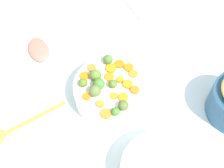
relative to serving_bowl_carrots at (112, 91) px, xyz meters
The scene contains 29 objects.
tabletop 0.05m from the serving_bowl_carrots, 22.85° to the right, with size 2.40×2.40×0.02m, color white.
serving_bowl_carrots is the anchor object (origin of this frame).
carrot_slice_0 0.06m from the serving_bowl_carrots, 83.61° to the right, with size 0.04×0.04×0.01m, color orange.
carrot_slice_1 0.11m from the serving_bowl_carrots, 138.60° to the right, with size 0.04×0.04×0.01m, color orange.
carrot_slice_2 0.07m from the serving_bowl_carrots, behind, with size 0.04×0.04×0.01m, color orange.
carrot_slice_3 0.08m from the serving_bowl_carrots, 96.38° to the right, with size 0.04×0.04×0.01m, color orange.
carrot_slice_4 0.08m from the serving_bowl_carrots, 118.17° to the left, with size 0.04×0.04×0.01m, color orange.
carrot_slice_5 0.10m from the serving_bowl_carrots, 155.11° to the left, with size 0.03×0.03×0.01m, color orange.
carrot_slice_6 0.11m from the serving_bowl_carrots, 116.42° to the right, with size 0.04×0.04×0.01m, color orange.
carrot_slice_7 0.10m from the serving_bowl_carrots, 158.00° to the right, with size 0.03×0.03×0.01m, color orange.
carrot_slice_8 0.10m from the serving_bowl_carrots, 52.74° to the left, with size 0.03×0.03×0.01m, color orange.
carrot_slice_9 0.12m from the serving_bowl_carrots, 30.94° to the right, with size 0.03×0.03×0.01m, color orange.
carrot_slice_10 0.12m from the serving_bowl_carrots, 54.78° to the right, with size 0.03×0.03×0.01m, color orange.
carrot_slice_11 0.06m from the serving_bowl_carrots, 153.14° to the right, with size 0.03×0.03×0.01m, color orange.
carrot_slice_12 0.06m from the serving_bowl_carrots, 88.51° to the left, with size 0.03×0.03×0.01m, color orange.
carrot_slice_13 0.13m from the serving_bowl_carrots, 70.46° to the left, with size 0.04×0.04×0.01m, color orange.
carrot_slice_14 0.11m from the serving_bowl_carrots, 19.39° to the left, with size 0.03×0.03×0.01m, color orange.
brussels_sprout_0 0.12m from the serving_bowl_carrots, 103.15° to the left, with size 0.04×0.04×0.04m, color #586B33.
brussels_sprout_1 0.12m from the serving_bowl_carrots, 91.68° to the right, with size 0.04×0.04×0.04m, color #507538.
brussels_sprout_2 0.12m from the serving_bowl_carrots, 11.07° to the right, with size 0.03×0.03×0.03m, color #5A7C25.
brussels_sprout_3 0.09m from the serving_bowl_carrots, 20.77° to the left, with size 0.04×0.04×0.04m, color olive.
brussels_sprout_4 0.09m from the serving_bowl_carrots, 37.69° to the right, with size 0.04×0.04×0.04m, color olive.
brussels_sprout_5 0.13m from the serving_bowl_carrots, 86.44° to the left, with size 0.03×0.03×0.03m, color #488131.
brussels_sprout_6 0.08m from the serving_bowl_carrots, ahead, with size 0.04×0.04×0.04m, color #488133.
brussels_sprout_7 0.06m from the serving_bowl_carrots, 122.45° to the left, with size 0.03×0.03×0.03m, color #53772F.
wooden_spoon 0.40m from the serving_bowl_carrots, 12.11° to the left, with size 0.30×0.15×0.01m.
ham_plate 0.37m from the serving_bowl_carrots, 43.90° to the right, with size 0.26×0.26×0.01m, color white.
ham_slice_main 0.37m from the serving_bowl_carrots, 44.39° to the right, with size 0.13×0.08×0.02m, color #BC7563.
dish_towel 0.53m from the serving_bowl_carrots, 118.64° to the right, with size 0.18×0.16×0.01m, color #BFB39A.
Camera 1 is at (0.08, 0.61, 1.07)m, focal length 51.02 mm.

